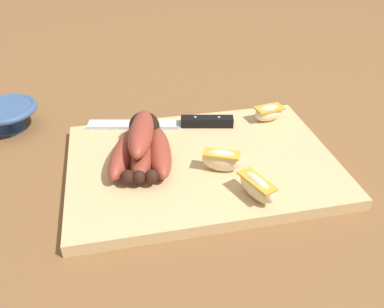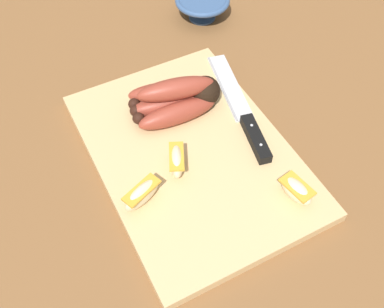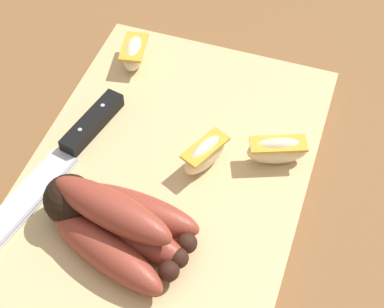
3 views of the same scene
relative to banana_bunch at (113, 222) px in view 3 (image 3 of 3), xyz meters
The scene contains 7 objects.
ground_plane 0.10m from the banana_bunch, behind, with size 6.00×6.00×0.00m, color brown.
cutting_board 0.11m from the banana_bunch, 167.13° to the left, with size 0.45×0.31×0.02m, color tan.
banana_bunch is the anchor object (origin of this frame).
chefs_knife 0.13m from the banana_bunch, 131.73° to the right, with size 0.28×0.09×0.02m.
apple_wedge_near 0.20m from the banana_bunch, 138.34° to the left, with size 0.05×0.07×0.04m.
apple_wedge_middle 0.13m from the banana_bunch, 153.37° to the left, with size 0.07×0.05×0.04m.
apple_wedge_far 0.27m from the banana_bunch, 162.53° to the right, with size 0.06×0.04×0.03m.
Camera 3 is at (0.39, 0.17, 0.58)m, focal length 58.28 mm.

